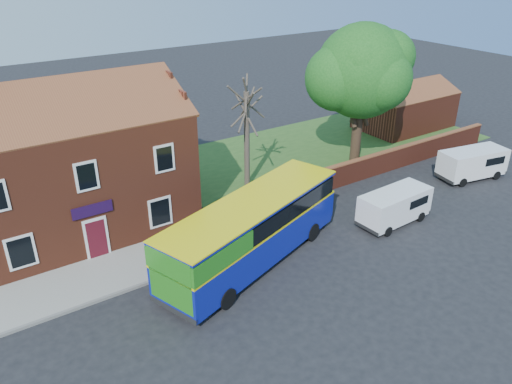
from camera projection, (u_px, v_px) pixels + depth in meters
ground at (297, 285)px, 23.58m from camera, size 120.00×120.00×0.00m
pavement at (111, 273)px, 24.36m from camera, size 18.00×3.50×0.12m
kerb at (124, 291)px, 23.05m from camera, size 18.00×0.15×0.14m
grass_strip at (325, 147)px, 39.74m from camera, size 26.00×12.00×0.04m
shop_building at (67, 171)px, 27.15m from camera, size 12.30×8.13×10.50m
boundary_wall at (382, 162)px, 34.92m from camera, size 22.00×0.38×1.60m
outbuilding at (405, 109)px, 43.52m from camera, size 8.20×5.06×4.17m
bus at (248, 231)px, 24.28m from camera, size 11.52×6.32×3.41m
van_near at (395, 206)px, 28.47m from camera, size 4.53×2.02×1.96m
van_far at (473, 163)px, 34.00m from camera, size 4.93×2.71×2.05m
large_tree at (361, 73)px, 34.26m from camera, size 8.19×6.48×10.00m
bare_tree at (247, 135)px, 31.71m from camera, size 2.63×3.14×7.03m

